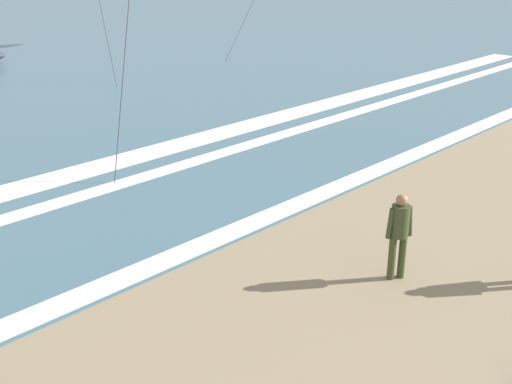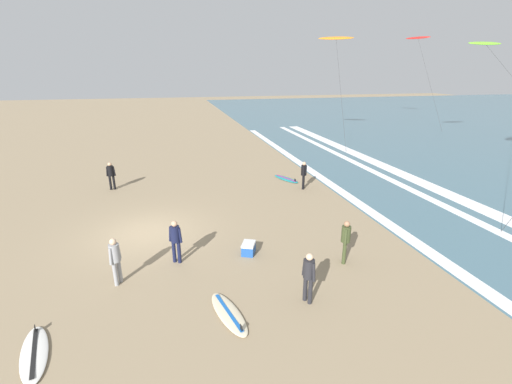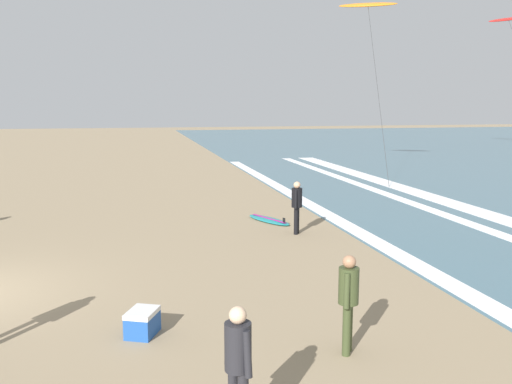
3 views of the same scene
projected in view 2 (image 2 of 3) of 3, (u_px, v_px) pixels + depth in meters
ground_plane at (148, 233)px, 14.69m from camera, size 160.00×160.00×0.00m
wave_foam_shoreline at (352, 199)px, 18.54m from camera, size 46.46×0.60×0.01m
wave_foam_mid_break at (463, 215)px, 16.45m from camera, size 55.99×0.58×0.01m
wave_foam_outer_break at (485, 210)px, 17.01m from camera, size 55.82×1.09×0.01m
surfer_mid_group at (304, 173)px, 19.86m from camera, size 0.49×0.32×1.60m
surfer_background_far at (309, 273)px, 10.00m from camera, size 0.50×0.32×1.60m
surfer_left_far at (175, 238)px, 12.13m from camera, size 0.32×0.49×1.60m
surfer_foreground_main at (115, 257)px, 10.88m from camera, size 0.48×0.34×1.60m
surfer_left_near at (346, 238)px, 12.12m from camera, size 0.48×0.33×1.60m
surfer_right_near at (111, 173)px, 19.74m from camera, size 0.32×0.51×1.60m
surfboard_left_pile at (286, 179)px, 21.85m from camera, size 2.17×1.37×0.25m
surfboard_foreground_flat at (34, 354)px, 8.36m from camera, size 2.18×1.10×0.25m
surfboard_right_spare at (229, 313)px, 9.74m from camera, size 2.18×1.09×0.25m
kite_red_high_right at (418, 38)px, 44.54m from camera, size 10.89×3.30×10.67m
kite_lime_far_left at (485, 44)px, 30.70m from camera, size 8.28×5.04×8.97m
kite_orange_far_right at (336, 39)px, 31.92m from camera, size 7.10×3.21×9.51m
cooler_box at (249, 248)px, 12.95m from camera, size 0.74×0.66×0.44m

